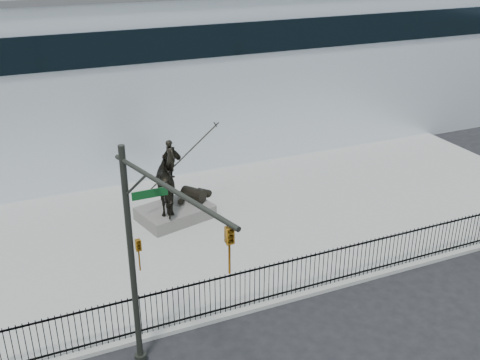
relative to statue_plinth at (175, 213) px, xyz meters
name	(u,v)px	position (x,y,z in m)	size (l,w,h in m)	color
ground	(341,309)	(3.32, -8.39, -0.44)	(120.00, 120.00, 0.00)	black
plaza	(255,219)	(3.32, -1.39, -0.36)	(30.00, 12.00, 0.15)	gray
building	(167,64)	(3.32, 11.61, 4.06)	(44.00, 14.00, 9.00)	silver
picket_fence	(324,268)	(3.32, -7.14, 0.46)	(22.10, 0.10, 1.50)	black
statue_plinth	(175,213)	(0.00, 0.00, 0.00)	(3.08, 2.11, 0.58)	#504E49
equestrian_statue	(175,182)	(0.06, 0.01, 1.50)	(3.83, 2.87, 3.34)	black
traffic_signal_left	(147,260)	(-3.43, -9.02, 3.59)	(1.52, 4.84, 7.00)	#242621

